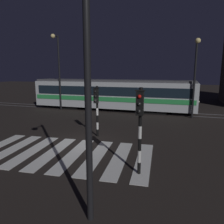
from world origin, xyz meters
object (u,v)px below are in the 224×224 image
(traffic_light_median_centre, at_px, (97,104))
(tram, at_px, (112,94))
(street_lamp_trackside_right, at_px, (195,69))
(street_lamp_trackside_left, at_px, (58,64))
(street_lamp_near_kerb, at_px, (83,47))
(traffic_light_corner_near_right, at_px, (140,119))

(traffic_light_median_centre, xyz_separation_m, tram, (-1.99, 9.26, -0.39))
(traffic_light_median_centre, xyz_separation_m, street_lamp_trackside_right, (6.07, 7.52, 2.19))
(traffic_light_median_centre, bearing_deg, street_lamp_trackside_left, 133.77)
(tram, bearing_deg, street_lamp_trackside_left, -163.83)
(traffic_light_median_centre, relative_size, tram, 0.19)
(tram, bearing_deg, street_lamp_near_kerb, -74.39)
(traffic_light_corner_near_right, height_order, traffic_light_median_centre, traffic_light_corner_near_right)
(traffic_light_corner_near_right, height_order, street_lamp_trackside_left, street_lamp_trackside_left)
(street_lamp_near_kerb, relative_size, street_lamp_trackside_left, 0.97)
(traffic_light_median_centre, height_order, street_lamp_near_kerb, street_lamp_near_kerb)
(street_lamp_near_kerb, bearing_deg, street_lamp_trackside_right, 77.50)
(traffic_light_corner_near_right, xyz_separation_m, tram, (-5.52, 13.58, -0.59))
(street_lamp_trackside_right, bearing_deg, street_lamp_near_kerb, -102.50)
(street_lamp_trackside_right, xyz_separation_m, tram, (-8.06, 1.74, -2.58))
(street_lamp_near_kerb, distance_m, street_lamp_trackside_right, 15.50)
(traffic_light_corner_near_right, distance_m, tram, 14.67)
(street_lamp_trackside_right, bearing_deg, traffic_light_corner_near_right, -102.12)
(tram, bearing_deg, street_lamp_trackside_right, -12.16)
(traffic_light_median_centre, bearing_deg, tram, 102.16)
(traffic_light_median_centre, relative_size, street_lamp_near_kerb, 0.43)
(traffic_light_median_centre, distance_m, street_lamp_trackside_right, 9.91)
(street_lamp_trackside_right, bearing_deg, street_lamp_trackside_left, 179.24)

